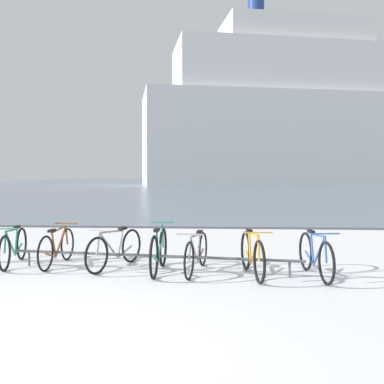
% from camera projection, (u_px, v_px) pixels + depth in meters
% --- Properties ---
extents(ground, '(80.00, 132.00, 0.08)m').
position_uv_depth(ground, '(200.00, 186.00, 57.48)').
color(ground, white).
extents(bike_rack, '(5.23, 0.73, 0.31)m').
position_uv_depth(bike_rack, '(152.00, 256.00, 7.55)').
color(bike_rack, '#4C5156').
rests_on(bike_rack, ground).
extents(bicycle_0, '(0.46, 1.68, 0.76)m').
position_uv_depth(bicycle_0, '(14.00, 247.00, 8.06)').
color(bicycle_0, black).
rests_on(bicycle_0, ground).
extents(bicycle_1, '(0.46, 1.64, 0.76)m').
position_uv_depth(bicycle_1, '(57.00, 247.00, 8.05)').
color(bicycle_1, black).
rests_on(bicycle_1, ground).
extents(bicycle_2, '(0.72, 1.64, 0.77)m').
position_uv_depth(bicycle_2, '(115.00, 249.00, 7.82)').
color(bicycle_2, black).
rests_on(bicycle_2, ground).
extents(bicycle_3, '(0.46, 1.68, 0.85)m').
position_uv_depth(bicycle_3, '(159.00, 251.00, 7.47)').
color(bicycle_3, black).
rests_on(bicycle_3, ground).
extents(bicycle_4, '(0.48, 1.70, 0.75)m').
position_uv_depth(bicycle_4, '(197.00, 253.00, 7.47)').
color(bicycle_4, black).
rests_on(bicycle_4, ground).
extents(bicycle_5, '(0.46, 1.67, 0.81)m').
position_uv_depth(bicycle_5, '(252.00, 255.00, 7.21)').
color(bicycle_5, black).
rests_on(bicycle_5, ground).
extents(bicycle_6, '(0.46, 1.69, 0.80)m').
position_uv_depth(bicycle_6, '(315.00, 255.00, 7.14)').
color(bicycle_6, black).
rests_on(bicycle_6, ground).
extents(ferry_ship, '(46.67, 22.11, 28.75)m').
position_uv_depth(ferry_ship, '(298.00, 118.00, 62.03)').
color(ferry_ship, white).
rests_on(ferry_ship, ground).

